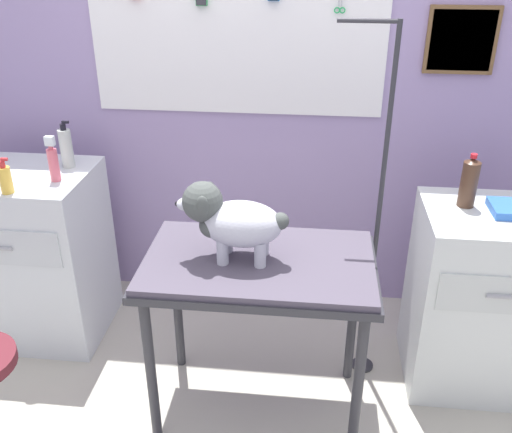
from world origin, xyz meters
The scene contains 10 objects.
rear_wall_panel centered at (0.00, 1.28, 1.16)m, with size 4.00×0.11×2.30m.
grooming_table centered at (0.09, 0.30, 0.72)m, with size 0.98×0.60×0.81m.
grooming_arm centered at (0.59, 0.61, 0.80)m, with size 0.30×0.11×1.72m.
dog centered at (-0.03, 0.29, 0.98)m, with size 0.46×0.22×0.33m.
counter_left centered at (-1.22, 0.76, 0.47)m, with size 0.80×0.58×0.94m.
cabinet_right centered at (1.14, 0.62, 0.46)m, with size 0.68×0.54×0.91m.
spray_bottle_tall centered at (-0.95, 0.88, 1.04)m, with size 0.07×0.06×0.24m.
shampoo_bottle centered at (-0.94, 0.70, 1.04)m, with size 0.05×0.05×0.22m.
conditioner_bottle centered at (-1.10, 0.54, 1.01)m, with size 0.06×0.06×0.17m.
soda_bottle centered at (0.98, 0.69, 1.03)m, with size 0.08×0.08×0.25m.
Camera 1 is at (0.29, -1.69, 2.02)m, focal length 39.61 mm.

